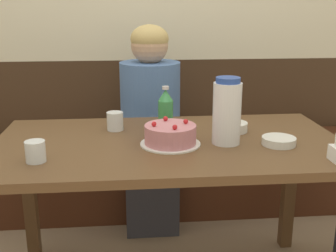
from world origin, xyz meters
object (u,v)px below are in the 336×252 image
Objects in this scene: bowl_soup_white at (232,127)px; glass_water_tall at (115,121)px; birthday_cake at (170,135)px; person_pale_blue_shirt at (151,133)px; glass_tumbler_short at (35,151)px; bench_seat at (157,175)px; water_pitcher at (227,112)px; bowl_rice_small at (279,141)px; soju_bottle at (165,109)px.

glass_water_tall is (-0.52, 0.07, 0.02)m from bowl_soup_white.
person_pale_blue_shirt reaches higher than birthday_cake.
bench_seat is at bearing 63.95° from glass_tumbler_short.
glass_water_tall is at bearing -21.24° from person_pale_blue_shirt.
glass_water_tall is at bearing 134.90° from birthday_cake.
bench_seat is 32.22× the size of glass_water_tall.
birthday_cake is at bearing -151.60° from bowl_soup_white.
water_pitcher is 2.02× the size of bowl_soup_white.
person_pale_blue_shirt is at bearing 93.54° from birthday_cake.
bowl_rice_small is 0.11× the size of person_pale_blue_shirt.
birthday_cake reaches higher than glass_water_tall.
bowl_rice_small is at bearing -5.79° from birthday_cake.
bowl_rice_small is 0.72m from glass_water_tall.
soju_bottle reaches higher than glass_water_tall.
soju_bottle reaches higher than bowl_rice_small.
birthday_cake reaches higher than bench_seat.
birthday_cake is 0.23m from soju_bottle.
soju_bottle reaches higher than glass_tumbler_short.
bench_seat is 9.81× the size of water_pitcher.
soju_bottle is at bearing 168.67° from bowl_soup_white.
bowl_soup_white is at bearing -7.37° from glass_water_tall.
bowl_soup_white is 1.74× the size of glass_tumbler_short.
water_pitcher is at bearing -75.51° from bench_seat.
bowl_soup_white is 0.66m from person_pale_blue_shirt.
water_pitcher is at bearing 21.20° from person_pale_blue_shirt.
glass_tumbler_short is at bearing -28.34° from person_pale_blue_shirt.
soju_bottle reaches higher than birthday_cake.
bowl_rice_small is (0.14, -0.20, -0.00)m from bowl_soup_white.
soju_bottle is 2.56× the size of glass_tumbler_short.
bench_seat is 2.25× the size of person_pale_blue_shirt.
glass_tumbler_short is (-0.73, -0.15, -0.09)m from water_pitcher.
birthday_cake is 2.96× the size of glass_water_tall.
water_pitcher is 0.24m from bowl_rice_small.
birthday_cake is at bearing 174.21° from bowl_rice_small.
water_pitcher reaches higher than bowl_rice_small.
bench_seat is 19.79× the size of bowl_soup_white.
water_pitcher is at bearing 168.78° from bowl_rice_small.
bench_seat is at bearing 166.00° from person_pale_blue_shirt.
glass_tumbler_short is 0.98m from person_pale_blue_shirt.
birthday_cake is 0.32m from glass_water_tall.
soju_bottle reaches higher than bench_seat.
glass_tumbler_short is (-0.50, -0.37, -0.05)m from soju_bottle.
bowl_rice_small is 1.76× the size of glass_tumbler_short.
bench_seat is at bearing 89.77° from soju_bottle.
water_pitcher is at bearing -43.98° from soju_bottle.
bowl_rice_small is at bearing -11.22° from water_pitcher.
person_pale_blue_shirt is at bearing 94.99° from soju_bottle.
bowl_rice_small is at bearing -64.69° from bench_seat.
water_pitcher is at bearing -112.25° from bowl_soup_white.
bench_seat is 34.40× the size of glass_tumbler_short.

